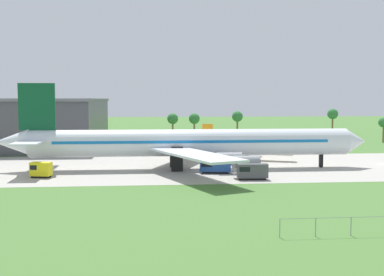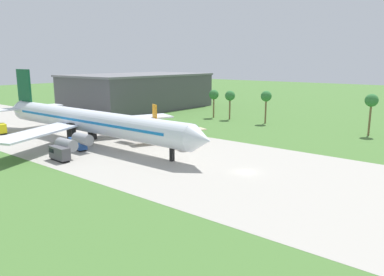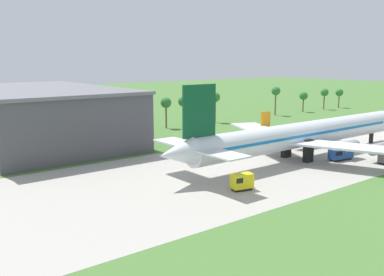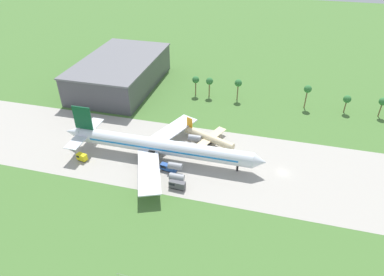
{
  "view_description": "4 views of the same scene",
  "coord_description": "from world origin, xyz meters",
  "px_view_note": "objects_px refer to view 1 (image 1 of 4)",
  "views": [
    {
      "loc": [
        -54.09,
        -105.11,
        15.02
      ],
      "look_at": [
        -44.89,
        -2.96,
        6.68
      ],
      "focal_mm": 45.0,
      "sensor_mm": 36.0,
      "label": 1
    },
    {
      "loc": [
        35.27,
        -59.4,
        20.72
      ],
      "look_at": [
        -10.89,
        -2.96,
        5.68
      ],
      "focal_mm": 35.0,
      "sensor_mm": 36.0,
      "label": 2
    },
    {
      "loc": [
        -126.3,
        -63.86,
        22.89
      ],
      "look_at": [
        -78.89,
        -2.96,
        8.55
      ],
      "focal_mm": 40.0,
      "sensor_mm": 36.0,
      "label": 3
    },
    {
      "loc": [
        -7.69,
        -102.05,
        80.39
      ],
      "look_at": [
        -35.63,
        5.0,
        6.0
      ],
      "focal_mm": 32.0,
      "sensor_mm": 36.0,
      "label": 4
    }
  ],
  "objects_px": {
    "regional_aircraft": "(246,148)",
    "baggage_tug": "(252,171)",
    "jet_airliner": "(186,143)",
    "fuel_truck": "(40,169)",
    "terminal_building": "(44,122)",
    "catering_van": "(214,166)"
  },
  "relations": [
    {
      "from": "jet_airliner",
      "to": "fuel_truck",
      "type": "height_order",
      "value": "jet_airliner"
    },
    {
      "from": "fuel_truck",
      "to": "terminal_building",
      "type": "height_order",
      "value": "terminal_building"
    },
    {
      "from": "jet_airliner",
      "to": "fuel_truck",
      "type": "distance_m",
      "value": 30.24
    },
    {
      "from": "jet_airliner",
      "to": "regional_aircraft",
      "type": "relative_size",
      "value": 3.64
    },
    {
      "from": "jet_airliner",
      "to": "fuel_truck",
      "type": "bearing_deg",
      "value": -162.66
    },
    {
      "from": "fuel_truck",
      "to": "terminal_building",
      "type": "bearing_deg",
      "value": 101.31
    },
    {
      "from": "baggage_tug",
      "to": "fuel_truck",
      "type": "distance_m",
      "value": 40.14
    },
    {
      "from": "regional_aircraft",
      "to": "terminal_building",
      "type": "distance_m",
      "value": 71.97
    },
    {
      "from": "baggage_tug",
      "to": "fuel_truck",
      "type": "bearing_deg",
      "value": 171.59
    },
    {
      "from": "jet_airliner",
      "to": "terminal_building",
      "type": "relative_size",
      "value": 1.3
    },
    {
      "from": "baggage_tug",
      "to": "regional_aircraft",
      "type": "bearing_deg",
      "value": 80.29
    },
    {
      "from": "jet_airliner",
      "to": "regional_aircraft",
      "type": "bearing_deg",
      "value": 41.65
    },
    {
      "from": "fuel_truck",
      "to": "terminal_building",
      "type": "relative_size",
      "value": 0.07
    },
    {
      "from": "regional_aircraft",
      "to": "terminal_building",
      "type": "height_order",
      "value": "terminal_building"
    },
    {
      "from": "baggage_tug",
      "to": "terminal_building",
      "type": "height_order",
      "value": "terminal_building"
    },
    {
      "from": "baggage_tug",
      "to": "terminal_building",
      "type": "relative_size",
      "value": 0.09
    },
    {
      "from": "regional_aircraft",
      "to": "baggage_tug",
      "type": "height_order",
      "value": "regional_aircraft"
    },
    {
      "from": "regional_aircraft",
      "to": "catering_van",
      "type": "height_order",
      "value": "regional_aircraft"
    },
    {
      "from": "regional_aircraft",
      "to": "terminal_building",
      "type": "xyz_separation_m",
      "value": [
        -57.84,
        42.56,
        4.72
      ]
    },
    {
      "from": "catering_van",
      "to": "regional_aircraft",
      "type": "bearing_deg",
      "value": 62.52
    },
    {
      "from": "jet_airliner",
      "to": "terminal_building",
      "type": "height_order",
      "value": "jet_airliner"
    },
    {
      "from": "catering_van",
      "to": "fuel_truck",
      "type": "bearing_deg",
      "value": -175.88
    }
  ]
}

